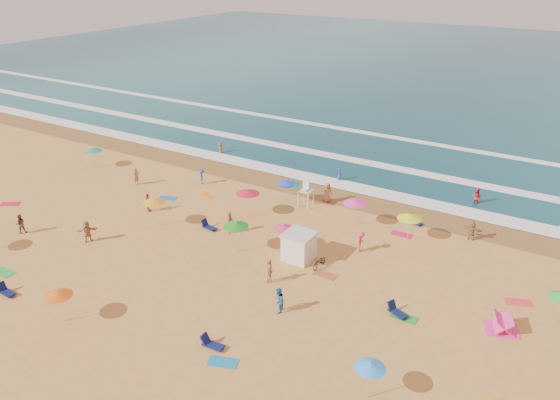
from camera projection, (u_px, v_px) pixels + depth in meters
The scene contains 12 objects.
ground at pixel (237, 243), 43.10m from camera, with size 220.00×220.00×0.00m, color gold.
ocean at pixel (483, 68), 108.39m from camera, with size 220.00×140.00×0.18m, color #0C4756.
wet_sand at pixel (312, 190), 52.81m from camera, with size 220.00×220.00×0.00m, color olive.
surf_foam at pixel (350, 162), 59.63m from camera, with size 200.00×18.70×0.05m.
cabana at pixel (299, 247), 40.51m from camera, with size 2.00×2.00×2.00m, color white.
cabana_roof at pixel (299, 234), 40.08m from camera, with size 2.20×2.20×0.12m, color silver.
bicycle at pixel (320, 262), 39.61m from camera, with size 0.57×1.63×0.86m, color black.
lifeguard_stand at pixel (306, 195), 49.02m from camera, with size 1.20×1.20×2.10m, color white, non-canonical shape.
beach_umbrellas at pixel (254, 229), 40.75m from camera, with size 50.01×24.30×0.79m.
loungers at pixel (286, 283), 37.58m from camera, with size 55.79×25.30×0.34m.
towels at pixel (256, 263), 40.29m from camera, with size 45.13×21.35×0.03m.
beachgoers at pixel (288, 216), 45.77m from camera, with size 39.12×26.27×2.10m.
Camera 1 is at (22.63, -30.52, 20.91)m, focal length 35.00 mm.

